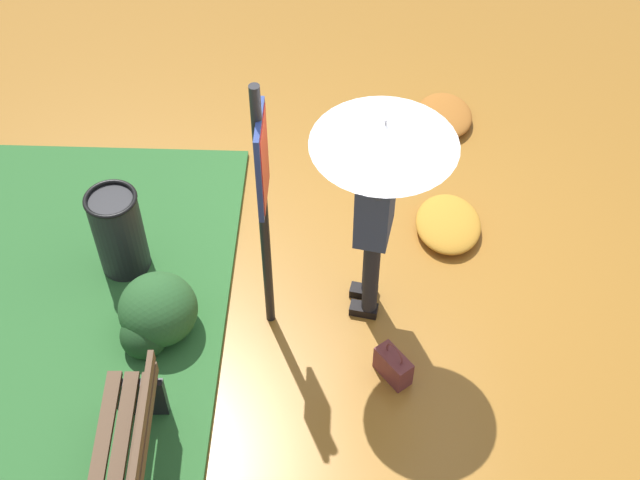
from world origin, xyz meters
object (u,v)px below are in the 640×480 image
handbag (393,366)px  trash_bin (119,234)px  person_with_umbrella (380,171)px  info_sign_post (263,189)px  park_bench (125,471)px

handbag → trash_bin: size_ratio=0.44×
person_with_umbrella → trash_bin: (-0.39, -2.01, -1.13)m
person_with_umbrella → handbag: (0.59, 0.17, -1.42)m
info_sign_post → handbag: size_ratio=6.22×
info_sign_post → park_bench: bearing=-27.7°
person_with_umbrella → info_sign_post: (0.09, -0.77, -0.11)m
handbag → park_bench: park_bench is taller
handbag → trash_bin: 2.40m
person_with_umbrella → handbag: bearing=15.8°
info_sign_post → handbag: (0.50, 0.94, -1.32)m
info_sign_post → handbag: info_sign_post is taller
trash_bin → person_with_umbrella: bearing=79.1°
handbag → park_bench: size_ratio=0.26×
person_with_umbrella → park_bench: bearing=-44.2°
trash_bin → handbag: bearing=65.9°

